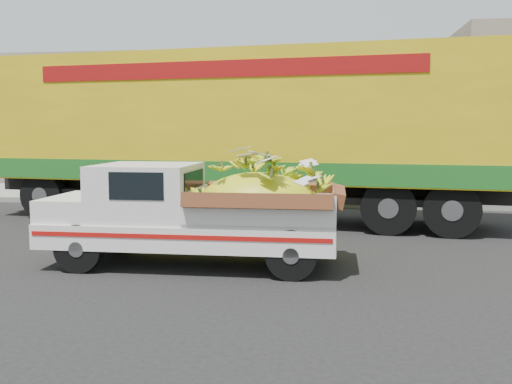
# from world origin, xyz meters

# --- Properties ---
(ground) EXTENTS (100.00, 100.00, 0.00)m
(ground) POSITION_xyz_m (0.00, 0.00, 0.00)
(ground) COLOR black
(ground) RESTS_ON ground
(curb) EXTENTS (60.00, 0.25, 0.15)m
(curb) POSITION_xyz_m (0.00, 6.98, 0.07)
(curb) COLOR gray
(curb) RESTS_ON ground
(sidewalk) EXTENTS (60.00, 4.00, 0.14)m
(sidewalk) POSITION_xyz_m (0.00, 9.08, 0.07)
(sidewalk) COLOR gray
(sidewalk) RESTS_ON ground
(building_left) EXTENTS (18.00, 6.00, 5.00)m
(building_left) POSITION_xyz_m (-8.00, 14.98, 2.50)
(building_left) COLOR gray
(building_left) RESTS_ON ground
(pickup_truck) EXTENTS (4.48, 1.67, 1.57)m
(pickup_truck) POSITION_xyz_m (0.36, 0.01, 0.84)
(pickup_truck) COLOR black
(pickup_truck) RESTS_ON ground
(semi_trailer) EXTENTS (12.06, 4.15, 3.80)m
(semi_trailer) POSITION_xyz_m (0.00, 4.53, 2.12)
(semi_trailer) COLOR black
(semi_trailer) RESTS_ON ground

